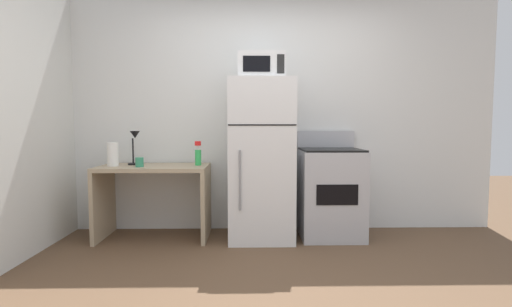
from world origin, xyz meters
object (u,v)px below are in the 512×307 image
at_px(desk_lamp, 134,142).
at_px(paper_towel_roll, 113,154).
at_px(microwave, 261,67).
at_px(oven_range, 330,192).
at_px(coffee_mug, 139,162).
at_px(refrigerator, 261,160).
at_px(desk, 155,188).
at_px(spray_bottle, 198,156).

distance_m(desk_lamp, paper_towel_roll, 0.25).
distance_m(microwave, oven_range, 1.47).
bearing_deg(coffee_mug, paper_towel_roll, 164.82).
height_order(coffee_mug, refrigerator, refrigerator).
xyz_separation_m(desk, spray_bottle, (0.45, 0.01, 0.33)).
xyz_separation_m(paper_towel_roll, oven_range, (2.22, 0.06, -0.40)).
xyz_separation_m(desk_lamp, refrigerator, (1.31, -0.09, -0.18)).
bearing_deg(spray_bottle, desk, -178.15).
bearing_deg(paper_towel_roll, refrigerator, 1.16).
bearing_deg(refrigerator, microwave, -89.69).
relative_size(spray_bottle, refrigerator, 0.15).
xyz_separation_m(desk, coffee_mug, (-0.11, -0.13, 0.28)).
relative_size(paper_towel_roll, oven_range, 0.22).
xyz_separation_m(spray_bottle, refrigerator, (0.65, -0.04, -0.04)).
bearing_deg(oven_range, desk_lamp, 178.40).
relative_size(microwave, oven_range, 0.42).
bearing_deg(paper_towel_roll, coffee_mug, -15.18).
relative_size(desk, oven_range, 1.00).
xyz_separation_m(desk_lamp, paper_towel_roll, (-0.18, -0.12, -0.12)).
xyz_separation_m(refrigerator, microwave, (0.00, -0.02, 0.94)).
bearing_deg(desk, paper_towel_roll, -172.22).
distance_m(coffee_mug, oven_range, 1.96).
relative_size(desk, refrigerator, 0.68).
relative_size(desk_lamp, refrigerator, 0.22).
relative_size(refrigerator, oven_range, 1.47).
height_order(refrigerator, microwave, microwave).
height_order(paper_towel_roll, microwave, microwave).
relative_size(desk_lamp, paper_towel_roll, 1.47).
distance_m(coffee_mug, paper_towel_roll, 0.31).
height_order(spray_bottle, refrigerator, refrigerator).
bearing_deg(refrigerator, oven_range, 2.32).
distance_m(spray_bottle, refrigerator, 0.65).
relative_size(paper_towel_roll, microwave, 0.52).
relative_size(desk_lamp, coffee_mug, 3.72).
bearing_deg(refrigerator, paper_towel_roll, -178.84).
distance_m(paper_towel_roll, microwave, 1.73).
bearing_deg(microwave, refrigerator, 90.31).
bearing_deg(desk, oven_range, 0.17).
bearing_deg(desk, refrigerator, -1.24).
bearing_deg(refrigerator, spray_bottle, 176.61).
height_order(microwave, oven_range, microwave).
relative_size(desk_lamp, microwave, 0.77).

